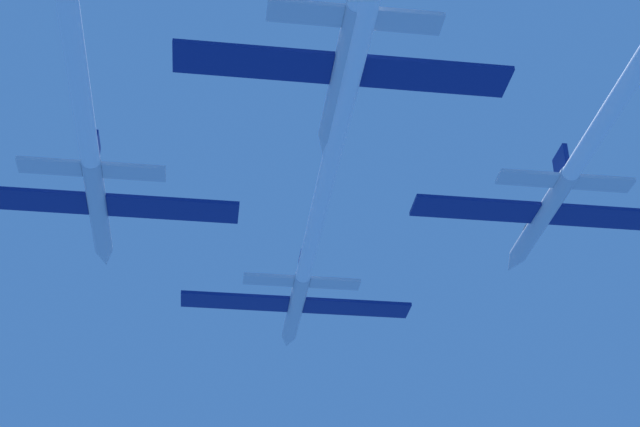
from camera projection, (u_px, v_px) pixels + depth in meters
name	position (u px, v px, depth m)	size (l,w,h in m)	color
jet_lead	(316.00, 222.00, 61.50)	(17.29, 49.24, 2.86)	silver
jet_left_wing	(76.00, 57.00, 46.65)	(17.29, 52.39, 2.86)	silver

